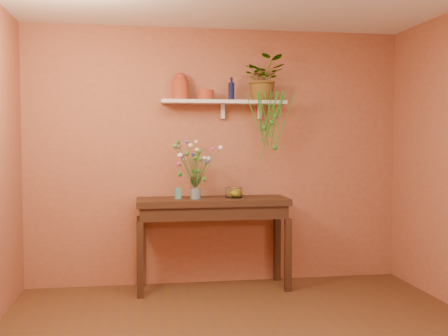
{
  "coord_description": "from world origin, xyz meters",
  "views": [
    {
      "loc": [
        -0.81,
        -3.59,
        1.52
      ],
      "look_at": [
        0.0,
        1.55,
        1.25
      ],
      "focal_mm": 42.49,
      "sensor_mm": 36.0,
      "label": 1
    }
  ],
  "objects_px": {
    "sideboard": "(213,211)",
    "terracotta_jug": "(180,87)",
    "blue_bottle": "(231,91)",
    "glass_bowl": "(234,193)",
    "glass_vase": "(195,190)",
    "bouquet": "(194,159)",
    "spider_plant": "(264,78)"
  },
  "relations": [
    {
      "from": "sideboard",
      "to": "terracotta_jug",
      "type": "bearing_deg",
      "value": 152.61
    },
    {
      "from": "terracotta_jug",
      "to": "blue_bottle",
      "type": "height_order",
      "value": "terracotta_jug"
    },
    {
      "from": "blue_bottle",
      "to": "glass_bowl",
      "type": "relative_size",
      "value": 1.36
    },
    {
      "from": "glass_vase",
      "to": "bouquet",
      "type": "relative_size",
      "value": 0.44
    },
    {
      "from": "spider_plant",
      "to": "sideboard",
      "type": "bearing_deg",
      "value": -167.22
    },
    {
      "from": "glass_bowl",
      "to": "glass_vase",
      "type": "bearing_deg",
      "value": -169.4
    },
    {
      "from": "sideboard",
      "to": "terracotta_jug",
      "type": "height_order",
      "value": "terracotta_jug"
    },
    {
      "from": "blue_bottle",
      "to": "glass_vase",
      "type": "distance_m",
      "value": 1.1
    },
    {
      "from": "terracotta_jug",
      "to": "bouquet",
      "type": "height_order",
      "value": "terracotta_jug"
    },
    {
      "from": "glass_vase",
      "to": "spider_plant",
      "type": "bearing_deg",
      "value": 13.88
    },
    {
      "from": "spider_plant",
      "to": "glass_vase",
      "type": "distance_m",
      "value": 1.37
    },
    {
      "from": "terracotta_jug",
      "to": "glass_bowl",
      "type": "bearing_deg",
      "value": -14.84
    },
    {
      "from": "spider_plant",
      "to": "blue_bottle",
      "type": "bearing_deg",
      "value": 177.49
    },
    {
      "from": "blue_bottle",
      "to": "bouquet",
      "type": "relative_size",
      "value": 0.47
    },
    {
      "from": "sideboard",
      "to": "glass_vase",
      "type": "bearing_deg",
      "value": -162.8
    },
    {
      "from": "blue_bottle",
      "to": "glass_vase",
      "type": "xyz_separation_m",
      "value": [
        -0.4,
        -0.2,
        -1.01
      ]
    },
    {
      "from": "bouquet",
      "to": "sideboard",
      "type": "bearing_deg",
      "value": 16.91
    },
    {
      "from": "glass_bowl",
      "to": "blue_bottle",
      "type": "bearing_deg",
      "value": 92.79
    },
    {
      "from": "terracotta_jug",
      "to": "bouquet",
      "type": "relative_size",
      "value": 0.55
    },
    {
      "from": "sideboard",
      "to": "bouquet",
      "type": "xyz_separation_m",
      "value": [
        -0.19,
        -0.06,
        0.54
      ]
    },
    {
      "from": "bouquet",
      "to": "glass_vase",
      "type": "bearing_deg",
      "value": 12.24
    },
    {
      "from": "sideboard",
      "to": "blue_bottle",
      "type": "bearing_deg",
      "value": 33.02
    },
    {
      "from": "blue_bottle",
      "to": "glass_bowl",
      "type": "distance_m",
      "value": 1.06
    },
    {
      "from": "bouquet",
      "to": "glass_bowl",
      "type": "height_order",
      "value": "bouquet"
    },
    {
      "from": "blue_bottle",
      "to": "spider_plant",
      "type": "relative_size",
      "value": 0.51
    },
    {
      "from": "sideboard",
      "to": "glass_bowl",
      "type": "height_order",
      "value": "glass_bowl"
    },
    {
      "from": "glass_vase",
      "to": "bouquet",
      "type": "xyz_separation_m",
      "value": [
        -0.01,
        -0.0,
        0.31
      ]
    },
    {
      "from": "bouquet",
      "to": "blue_bottle",
      "type": "bearing_deg",
      "value": 25.98
    },
    {
      "from": "terracotta_jug",
      "to": "blue_bottle",
      "type": "distance_m",
      "value": 0.53
    },
    {
      "from": "terracotta_jug",
      "to": "glass_bowl",
      "type": "relative_size",
      "value": 1.59
    },
    {
      "from": "bouquet",
      "to": "glass_bowl",
      "type": "distance_m",
      "value": 0.55
    },
    {
      "from": "sideboard",
      "to": "glass_vase",
      "type": "xyz_separation_m",
      "value": [
        -0.18,
        -0.06,
        0.23
      ]
    }
  ]
}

